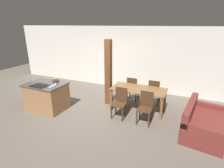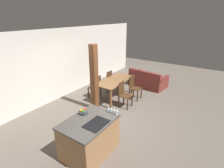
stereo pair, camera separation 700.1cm
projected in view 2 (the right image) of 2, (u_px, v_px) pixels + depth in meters
The scene contains 15 objects.
ground_plane at pixel (107, 118), 5.75m from camera, with size 16.00×16.00×0.00m, color #665B51.
wall_back at pixel (52, 66), 6.54m from camera, with size 11.20×0.08×2.70m.
kitchen_island at pixel (90, 137), 4.14m from camera, with size 1.30×0.93×0.92m.
fruit_bowl at pixel (83, 111), 4.26m from camera, with size 0.23×0.23×0.12m.
wine_glass_near at pixel (117, 110), 4.18m from camera, with size 0.07×0.07×0.15m.
wine_glass_middle at pixel (114, 109), 4.22m from camera, with size 0.07×0.07×0.15m.
wine_glass_far at pixel (111, 109), 4.26m from camera, with size 0.07×0.07×0.15m.
wine_glass_end at pixel (109, 108), 4.30m from camera, with size 0.07×0.07×0.15m.
dining_table at pixel (115, 83), 6.87m from camera, with size 1.77×0.85×0.78m.
dining_chair_near_left at pixel (124, 94), 6.30m from camera, with size 0.40×0.40×0.94m.
dining_chair_near_right at pixel (134, 87), 6.92m from camera, with size 0.40×0.40×0.94m.
dining_chair_far_left at pixel (96, 86), 6.96m from camera, with size 0.40×0.40×0.94m.
dining_chair_far_right at pixel (107, 81), 7.58m from camera, with size 0.40×0.40×0.94m.
couch at pixel (148, 80), 8.21m from camera, with size 1.16×1.74×0.82m.
timber_post at pixel (94, 79), 5.87m from camera, with size 0.21×0.21×2.31m.
Camera 2 is at (-4.02, -2.87, 3.15)m, focal length 28.00 mm.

